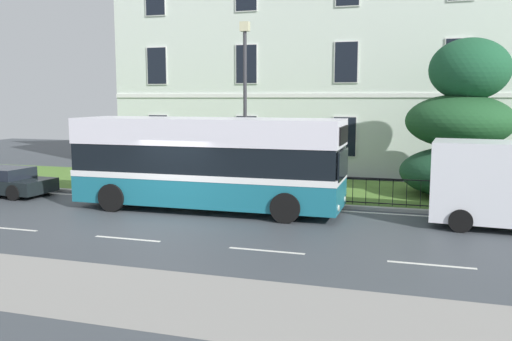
% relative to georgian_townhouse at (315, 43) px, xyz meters
% --- Properties ---
extents(ground_plane, '(60.00, 56.00, 0.18)m').
position_rel_georgian_townhouse_xyz_m(ground_plane, '(-1.72, -14.79, -6.97)').
color(ground_plane, '#3E4449').
extents(georgian_townhouse, '(20.01, 9.95, 13.60)m').
position_rel_georgian_townhouse_xyz_m(georgian_townhouse, '(0.00, 0.00, 0.00)').
color(georgian_townhouse, silver).
rests_on(georgian_townhouse, ground_plane).
extents(iron_verge_railing, '(14.78, 0.04, 0.97)m').
position_rel_georgian_townhouse_xyz_m(iron_verge_railing, '(0.00, -11.59, -6.34)').
color(iron_verge_railing, black).
rests_on(iron_verge_railing, ground_plane).
extents(evergreen_tree, '(5.01, 5.01, 6.14)m').
position_rel_georgian_townhouse_xyz_m(evergreen_tree, '(7.54, -8.46, -4.54)').
color(evergreen_tree, '#423328').
rests_on(evergreen_tree, ground_plane).
extents(single_decker_bus, '(9.33, 2.77, 3.18)m').
position_rel_georgian_townhouse_xyz_m(single_decker_bus, '(-1.06, -13.46, -5.29)').
color(single_decker_bus, '#1A687C').
rests_on(single_decker_bus, ground_plane).
extents(white_panel_van, '(5.06, 2.49, 2.58)m').
position_rel_georgian_townhouse_xyz_m(white_panel_van, '(8.52, -13.40, -5.64)').
color(white_panel_van, white).
rests_on(white_panel_van, ground_plane).
extents(parked_hatchback_00, '(3.91, 2.04, 1.10)m').
position_rel_georgian_townhouse_xyz_m(parked_hatchback_00, '(-10.00, -13.16, -6.41)').
color(parked_hatchback_00, black).
rests_on(parked_hatchback_00, ground_plane).
extents(street_lamp_post, '(0.36, 0.24, 6.65)m').
position_rel_georgian_townhouse_xyz_m(street_lamp_post, '(-0.72, -10.41, -3.02)').
color(street_lamp_post, '#333338').
rests_on(street_lamp_post, ground_plane).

